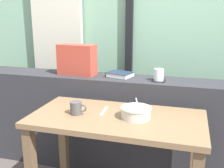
{
  "coord_description": "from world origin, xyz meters",
  "views": [
    {
      "loc": [
        0.52,
        -1.56,
        1.35
      ],
      "look_at": [
        -0.07,
        0.46,
        0.8
      ],
      "focal_mm": 43.37,
      "sensor_mm": 36.0,
      "label": 1
    }
  ],
  "objects_px": {
    "soup_bowl": "(136,113)",
    "closed_book": "(120,75)",
    "breakfast_table": "(117,134)",
    "juice_glass": "(159,75)",
    "coaster_square": "(159,81)",
    "ceramic_mug": "(76,108)",
    "fork_utensil": "(104,111)",
    "throw_pillow": "(77,60)"
  },
  "relations": [
    {
      "from": "breakfast_table",
      "to": "juice_glass",
      "type": "distance_m",
      "value": 0.61
    },
    {
      "from": "juice_glass",
      "to": "closed_book",
      "type": "distance_m",
      "value": 0.33
    },
    {
      "from": "ceramic_mug",
      "to": "fork_utensil",
      "type": "bearing_deg",
      "value": 32.34
    },
    {
      "from": "juice_glass",
      "to": "throw_pillow",
      "type": "bearing_deg",
      "value": 177.09
    },
    {
      "from": "closed_book",
      "to": "breakfast_table",
      "type": "bearing_deg",
      "value": -77.27
    },
    {
      "from": "coaster_square",
      "to": "fork_utensil",
      "type": "bearing_deg",
      "value": -125.65
    },
    {
      "from": "breakfast_table",
      "to": "closed_book",
      "type": "height_order",
      "value": "closed_book"
    },
    {
      "from": "breakfast_table",
      "to": "fork_utensil",
      "type": "relative_size",
      "value": 6.58
    },
    {
      "from": "throw_pillow",
      "to": "ceramic_mug",
      "type": "relative_size",
      "value": 2.83
    },
    {
      "from": "closed_book",
      "to": "fork_utensil",
      "type": "xyz_separation_m",
      "value": [
        0.02,
        -0.49,
        -0.15
      ]
    },
    {
      "from": "breakfast_table",
      "to": "ceramic_mug",
      "type": "bearing_deg",
      "value": -171.67
    },
    {
      "from": "fork_utensil",
      "to": "ceramic_mug",
      "type": "height_order",
      "value": "ceramic_mug"
    },
    {
      "from": "coaster_square",
      "to": "fork_utensil",
      "type": "relative_size",
      "value": 0.59
    },
    {
      "from": "coaster_square",
      "to": "juice_glass",
      "type": "height_order",
      "value": "juice_glass"
    },
    {
      "from": "soup_bowl",
      "to": "ceramic_mug",
      "type": "relative_size",
      "value": 1.73
    },
    {
      "from": "breakfast_table",
      "to": "juice_glass",
      "type": "relative_size",
      "value": 12.04
    },
    {
      "from": "coaster_square",
      "to": "closed_book",
      "type": "height_order",
      "value": "closed_book"
    },
    {
      "from": "throw_pillow",
      "to": "fork_utensil",
      "type": "height_order",
      "value": "throw_pillow"
    },
    {
      "from": "coaster_square",
      "to": "juice_glass",
      "type": "distance_m",
      "value": 0.04
    },
    {
      "from": "coaster_square",
      "to": "closed_book",
      "type": "distance_m",
      "value": 0.33
    },
    {
      "from": "coaster_square",
      "to": "ceramic_mug",
      "type": "height_order",
      "value": "coaster_square"
    },
    {
      "from": "fork_utensil",
      "to": "soup_bowl",
      "type": "bearing_deg",
      "value": -17.57
    },
    {
      "from": "coaster_square",
      "to": "closed_book",
      "type": "relative_size",
      "value": 0.44
    },
    {
      "from": "closed_book",
      "to": "ceramic_mug",
      "type": "height_order",
      "value": "closed_book"
    },
    {
      "from": "juice_glass",
      "to": "soup_bowl",
      "type": "height_order",
      "value": "juice_glass"
    },
    {
      "from": "coaster_square",
      "to": "juice_glass",
      "type": "xyz_separation_m",
      "value": [
        0.0,
        0.0,
        0.04
      ]
    },
    {
      "from": "breakfast_table",
      "to": "closed_book",
      "type": "xyz_separation_m",
      "value": [
        -0.12,
        0.55,
        0.27
      ]
    },
    {
      "from": "coaster_square",
      "to": "throw_pillow",
      "type": "distance_m",
      "value": 0.71
    },
    {
      "from": "juice_glass",
      "to": "ceramic_mug",
      "type": "height_order",
      "value": "juice_glass"
    },
    {
      "from": "fork_utensil",
      "to": "throw_pillow",
      "type": "bearing_deg",
      "value": 125.86
    },
    {
      "from": "soup_bowl",
      "to": "fork_utensil",
      "type": "distance_m",
      "value": 0.24
    },
    {
      "from": "soup_bowl",
      "to": "closed_book",
      "type": "bearing_deg",
      "value": 114.5
    },
    {
      "from": "breakfast_table",
      "to": "coaster_square",
      "type": "xyz_separation_m",
      "value": [
        0.2,
        0.49,
        0.26
      ]
    },
    {
      "from": "throw_pillow",
      "to": "fork_utensil",
      "type": "xyz_separation_m",
      "value": [
        0.39,
        -0.47,
        -0.26
      ]
    },
    {
      "from": "juice_glass",
      "to": "ceramic_mug",
      "type": "bearing_deg",
      "value": -131.32
    },
    {
      "from": "coaster_square",
      "to": "throw_pillow",
      "type": "bearing_deg",
      "value": 177.09
    },
    {
      "from": "coaster_square",
      "to": "soup_bowl",
      "type": "height_order",
      "value": "soup_bowl"
    },
    {
      "from": "breakfast_table",
      "to": "coaster_square",
      "type": "height_order",
      "value": "coaster_square"
    },
    {
      "from": "closed_book",
      "to": "soup_bowl",
      "type": "xyz_separation_m",
      "value": [
        0.25,
        -0.54,
        -0.11
      ]
    },
    {
      "from": "juice_glass",
      "to": "fork_utensil",
      "type": "bearing_deg",
      "value": -125.65
    },
    {
      "from": "breakfast_table",
      "to": "fork_utensil",
      "type": "height_order",
      "value": "fork_utensil"
    },
    {
      "from": "breakfast_table",
      "to": "ceramic_mug",
      "type": "relative_size",
      "value": 9.9
    }
  ]
}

